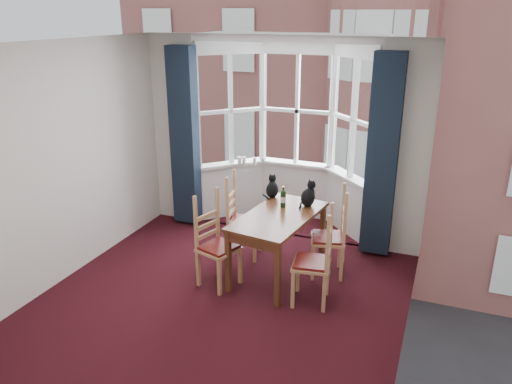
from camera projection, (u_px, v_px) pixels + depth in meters
The scene contains 23 objects.
floor at pixel (212, 312), 5.44m from camera, with size 4.50×4.50×0.00m, color black.
ceiling at pixel (202, 45), 4.48m from camera, with size 4.50×4.50×0.00m, color white.
wall_left at pixel (50, 169), 5.65m from camera, with size 4.50×4.50×0.00m, color silver.
wall_right at pixel (416, 220), 4.27m from camera, with size 4.50×4.50×0.00m, color silver.
wall_near at pixel (38, 309), 3.00m from camera, with size 4.00×4.00×0.00m, color silver.
wall_back_pier_left at pixel (177, 130), 7.50m from camera, with size 0.70×0.12×2.80m, color silver.
wall_back_pier_right at pixel (403, 152), 6.36m from camera, with size 0.70×0.12×2.80m, color silver.
bay_window at pixel (292, 132), 7.37m from camera, with size 2.76×0.94×2.80m.
curtain_left at pixel (185, 137), 7.28m from camera, with size 0.38×0.22×2.60m, color #162131.
curtain_right at pixel (382, 157), 6.30m from camera, with size 0.38×0.22×2.60m, color #162131.
dining_table at pixel (279, 223), 5.98m from camera, with size 0.92×1.46×0.80m.
chair_left_near at pixel (213, 246), 5.88m from camera, with size 0.51×0.52×0.92m.
chair_left_far at pixel (238, 222), 6.57m from camera, with size 0.46×0.48×0.92m.
chair_right_near at pixel (320, 265), 5.46m from camera, with size 0.46×0.47×0.92m.
chair_right_far at pixel (335, 239), 6.07m from camera, with size 0.50×0.51×0.92m.
cat_left at pixel (272, 188), 6.49m from camera, with size 0.22×0.26×0.31m.
cat_right at pixel (308, 196), 6.19m from camera, with size 0.22×0.27×0.33m.
wine_bottle at pixel (283, 198), 6.15m from camera, with size 0.07×0.07×0.27m.
candle_tall at pixel (240, 160), 7.67m from camera, with size 0.06×0.06×0.11m, color white.
candle_short at pixel (244, 160), 7.67m from camera, with size 0.06×0.06×0.11m, color white.
candle_extra at pixel (255, 161), 7.63m from camera, with size 0.05×0.05×0.11m, color white.
street at pixel (415, 146), 35.68m from camera, with size 80.00×80.00×0.00m, color #333335.
tenement_building at pixel (391, 57), 17.14m from camera, with size 18.40×7.80×15.20m.
Camera 1 is at (2.17, -4.16, 3.09)m, focal length 35.00 mm.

